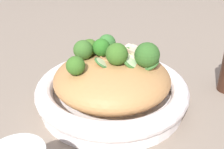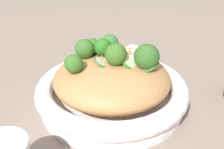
% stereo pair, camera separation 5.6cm
% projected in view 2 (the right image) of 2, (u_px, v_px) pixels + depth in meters
% --- Properties ---
extents(ground_plane, '(3.00, 3.00, 0.00)m').
position_uv_depth(ground_plane, '(112.00, 103.00, 0.60)').
color(ground_plane, gray).
extents(serving_bowl, '(0.33, 0.33, 0.06)m').
position_uv_depth(serving_bowl, '(112.00, 92.00, 0.58)').
color(serving_bowl, white).
rests_on(serving_bowl, ground_plane).
extents(noodle_heap, '(0.25, 0.25, 0.09)m').
position_uv_depth(noodle_heap, '(112.00, 78.00, 0.57)').
color(noodle_heap, '#B27D49').
rests_on(noodle_heap, serving_bowl).
extents(broccoli_florets, '(0.18, 0.17, 0.06)m').
position_uv_depth(broccoli_florets, '(111.00, 52.00, 0.54)').
color(broccoli_florets, '#92AD69').
rests_on(broccoli_florets, serving_bowl).
extents(carrot_coins, '(0.09, 0.12, 0.03)m').
position_uv_depth(carrot_coins, '(121.00, 54.00, 0.59)').
color(carrot_coins, orange).
rests_on(carrot_coins, serving_bowl).
extents(zucchini_slices, '(0.13, 0.12, 0.04)m').
position_uv_depth(zucchini_slices, '(132.00, 62.00, 0.54)').
color(zucchini_slices, beige).
rests_on(zucchini_slices, serving_bowl).
extents(chicken_chunks, '(0.05, 0.08, 0.03)m').
position_uv_depth(chicken_chunks, '(139.00, 56.00, 0.56)').
color(chicken_chunks, beige).
rests_on(chicken_chunks, serving_bowl).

